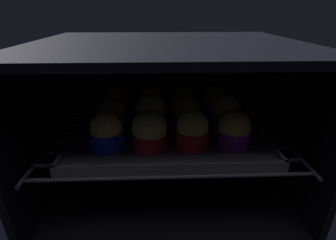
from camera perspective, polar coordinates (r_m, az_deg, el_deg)
oven_cavity at (r=66.30cm, az=-0.20°, el=1.70°), size 59.00×47.00×37.00cm
oven_rack at (r=63.83cm, az=-0.06°, el=-2.57°), size 54.80×42.00×0.80cm
baking_tray at (r=61.90cm, az=0.00°, el=-2.35°), size 43.47×34.70×2.20cm
muffin_row0_col0 at (r=53.41cm, az=-13.69°, el=-2.61°), size 6.99×6.99×8.01cm
muffin_row0_col1 at (r=51.97cm, az=-4.23°, el=-2.52°), size 7.30×7.30×8.55cm
muffin_row0_col2 at (r=52.66cm, az=5.51°, el=-2.32°), size 6.99×6.99×8.11cm
muffin_row0_col3 at (r=54.51cm, az=14.67°, el=-2.25°), size 6.99×6.99×7.85cm
muffin_row1_col0 at (r=61.05cm, az=-12.59°, el=0.84°), size 6.99×6.99×7.83cm
muffin_row1_col1 at (r=60.30cm, az=-3.88°, el=1.50°), size 7.61×7.61×8.57cm
muffin_row1_col2 at (r=60.53cm, az=4.05°, el=1.32°), size 6.99×6.99×8.11cm
muffin_row1_col3 at (r=61.71cm, az=12.58°, el=1.51°), size 7.46×7.46×8.54cm
muffin_row2_col0 at (r=69.42cm, az=-11.17°, el=3.94°), size 6.99×6.99×8.14cm
muffin_row2_col1 at (r=68.16cm, az=-3.85°, el=3.98°), size 6.99×6.99×8.15cm
muffin_row2_col2 at (r=69.04cm, az=3.24°, el=4.08°), size 6.99×6.99×7.79cm
muffin_row2_col3 at (r=69.87cm, az=10.63°, el=4.10°), size 7.06×7.06×8.14cm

